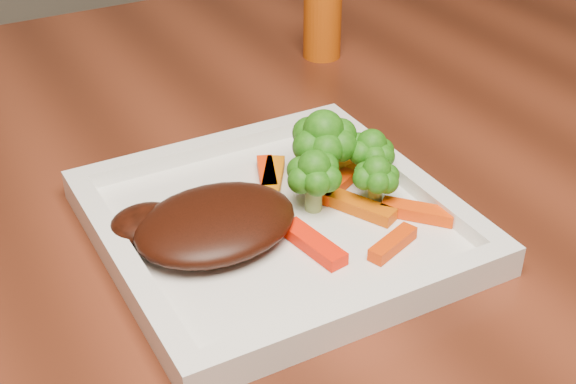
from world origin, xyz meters
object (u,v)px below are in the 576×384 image
dining_table (397,365)px  steak (216,223)px  plate (277,228)px  spice_shaker (322,19)px

dining_table → steak: (-0.30, -0.13, 0.40)m
steak → dining_table: bearing=23.6°
plate → steak: 0.06m
dining_table → steak: steak is taller
dining_table → plate: plate is taller
plate → spice_shaker: bearing=53.8°
steak → spice_shaker: spice_shaker is taller
spice_shaker → plate: bearing=-126.2°
dining_table → plate: size_ratio=5.93×
steak → spice_shaker: (0.27, 0.29, 0.02)m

